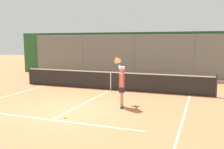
{
  "coord_description": "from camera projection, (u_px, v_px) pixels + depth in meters",
  "views": [
    {
      "loc": [
        -4.64,
        8.05,
        2.58
      ],
      "look_at": [
        -0.66,
        -2.77,
        1.05
      ],
      "focal_mm": 40.76,
      "sensor_mm": 36.0,
      "label": 1
    }
  ],
  "objects": [
    {
      "name": "court_line_markings",
      "position": [
        47.0,
        122.0,
        8.09
      ],
      "size": [
        8.13,
        10.11,
        0.01
      ],
      "color": "white",
      "rests_on": "ground"
    },
    {
      "name": "tennis_net",
      "position": [
        111.0,
        81.0,
        13.44
      ],
      "size": [
        10.45,
        0.09,
        1.07
      ],
      "color": "#2D2D2D",
      "rests_on": "ground"
    },
    {
      "name": "tennis_player",
      "position": [
        122.0,
        84.0,
        9.83
      ],
      "size": [
        0.77,
        1.23,
        1.9
      ],
      "rotation": [
        0.0,
        0.0,
        -1.27
      ],
      "color": "navy",
      "rests_on": "ground"
    },
    {
      "name": "ground_plane",
      "position": [
        69.0,
        111.0,
        9.42
      ],
      "size": [
        60.0,
        60.0,
        0.0
      ],
      "primitive_type": "plane",
      "color": "#B76B42"
    },
    {
      "name": "fence_backdrop",
      "position": [
        137.0,
        55.0,
        18.29
      ],
      "size": [
        19.08,
        1.37,
        3.19
      ],
      "color": "slate",
      "rests_on": "ground"
    },
    {
      "name": "tennis_ball_mid_court",
      "position": [
        65.0,
        117.0,
        8.52
      ],
      "size": [
        0.07,
        0.07,
        0.07
      ],
      "primitive_type": "sphere",
      "color": "#CCDB33",
      "rests_on": "ground"
    }
  ]
}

